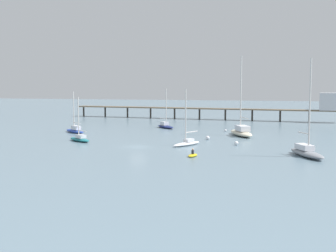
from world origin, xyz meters
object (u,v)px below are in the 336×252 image
(sailboat_navy, at_px, (165,125))
(mooring_buoy_near, at_px, (236,143))
(sailboat_blue, at_px, (75,130))
(mooring_buoy_outer, at_px, (225,130))
(dinghy_yellow, at_px, (193,155))
(pier, at_px, (256,106))
(sailboat_cream, at_px, (241,131))
(sailboat_white, at_px, (187,142))
(sailboat_teal, at_px, (80,138))
(mooring_buoy_far, at_px, (208,138))
(sailboat_gray, at_px, (306,151))

(sailboat_navy, height_order, mooring_buoy_near, sailboat_navy)
(sailboat_blue, bearing_deg, mooring_buoy_outer, 18.04)
(sailboat_blue, bearing_deg, dinghy_yellow, -38.46)
(mooring_buoy_near, xyz_separation_m, mooring_buoy_outer, (-4.10, 19.88, -0.08))
(pier, bearing_deg, sailboat_blue, -131.45)
(pier, bearing_deg, sailboat_cream, -91.30)
(sailboat_white, bearing_deg, dinghy_yellow, -74.16)
(pier, xyz_separation_m, mooring_buoy_outer, (-4.66, -29.21, -3.84))
(sailboat_teal, distance_m, sailboat_blue, 13.85)
(sailboat_blue, xyz_separation_m, mooring_buoy_near, (33.79, -10.22, -0.31))
(mooring_buoy_far, bearing_deg, pier, 81.85)
(sailboat_cream, distance_m, mooring_buoy_outer, 7.76)
(sailboat_teal, height_order, sailboat_white, sailboat_white)
(mooring_buoy_near, relative_size, mooring_buoy_outer, 1.30)
(sailboat_navy, xyz_separation_m, sailboat_blue, (-15.54, -13.92, 0.03))
(sailboat_white, bearing_deg, mooring_buoy_near, 16.98)
(sailboat_gray, distance_m, sailboat_navy, 43.86)
(mooring_buoy_outer, bearing_deg, pier, 80.94)
(sailboat_cream, bearing_deg, mooring_buoy_outer, 119.79)
(sailboat_cream, distance_m, mooring_buoy_far, 9.17)
(sailboat_gray, bearing_deg, mooring_buoy_outer, 116.68)
(sailboat_white, height_order, mooring_buoy_far, sailboat_white)
(sailboat_teal, height_order, dinghy_yellow, sailboat_teal)
(pier, relative_size, sailboat_gray, 5.64)
(pier, distance_m, sailboat_navy, 31.44)
(sailboat_blue, bearing_deg, sailboat_teal, -60.51)
(pier, height_order, mooring_buoy_near, pier)
(sailboat_white, height_order, sailboat_cream, sailboat_cream)
(dinghy_yellow, bearing_deg, sailboat_gray, 13.92)
(dinghy_yellow, distance_m, mooring_buoy_near, 13.69)
(sailboat_gray, height_order, sailboat_navy, sailboat_gray)
(sailboat_gray, height_order, sailboat_white, sailboat_gray)
(sailboat_white, distance_m, mooring_buoy_near, 8.11)
(sailboat_white, bearing_deg, sailboat_gray, -20.17)
(sailboat_cream, xyz_separation_m, dinghy_yellow, (-4.52, -25.99, -0.68))
(sailboat_white, distance_m, mooring_buoy_far, 8.42)
(sailboat_white, bearing_deg, sailboat_teal, 178.43)
(sailboat_navy, bearing_deg, sailboat_blue, -138.14)
(sailboat_cream, height_order, mooring_buoy_far, sailboat_cream)
(sailboat_navy, height_order, sailboat_white, sailboat_white)
(sailboat_white, relative_size, dinghy_yellow, 3.84)
(sailboat_gray, height_order, dinghy_yellow, sailboat_gray)
(sailboat_blue, bearing_deg, sailboat_gray, -23.54)
(sailboat_white, height_order, mooring_buoy_outer, sailboat_white)
(sailboat_teal, bearing_deg, dinghy_yellow, -26.33)
(sailboat_blue, xyz_separation_m, mooring_buoy_far, (28.14, -4.44, -0.29))
(sailboat_teal, bearing_deg, sailboat_navy, 71.45)
(sailboat_navy, distance_m, dinghy_yellow, 39.34)
(sailboat_navy, relative_size, dinghy_yellow, 3.72)
(dinghy_yellow, height_order, mooring_buoy_near, dinghy_yellow)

